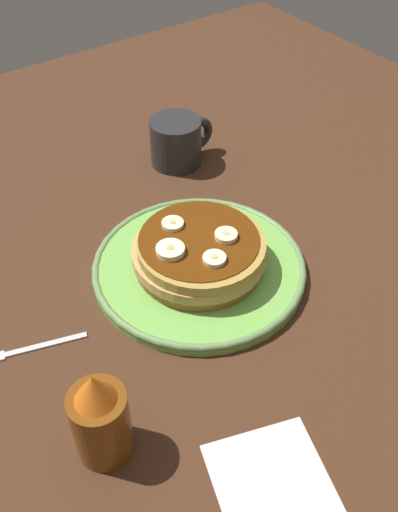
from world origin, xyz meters
TOP-DOWN VIEW (x-y plane):
  - ground_plane at (0.00, 0.00)cm, footprint 140.00×140.00cm
  - plate at (0.00, 0.00)cm, footprint 27.96×27.96cm
  - pancake_stack at (0.23, -0.31)cm, footprint 17.41×17.47cm
  - banana_slice_0 at (2.88, -1.80)cm, footprint 2.90×2.90cm
  - banana_slice_1 at (-0.80, -4.27)cm, footprint 2.88×2.88cm
  - banana_slice_2 at (-4.31, -0.29)cm, footprint 3.58×3.58cm
  - banana_slice_3 at (-1.24, 4.06)cm, footprint 2.86×2.86cm
  - coffee_mug at (12.31, 22.98)cm, footprint 11.26×8.21cm
  - napkin at (-11.06, -27.24)cm, footprint 13.91×13.91cm
  - fork at (-24.07, 1.31)cm, footprint 12.71×4.78cm
  - syrup_bottle at (-22.18, -14.77)cm, footprint 5.68×5.68cm

SIDE VIEW (x-z plane):
  - ground_plane at x=0.00cm, z-range -3.00..0.00cm
  - napkin at x=-11.06cm, z-range 0.00..0.30cm
  - fork at x=-24.07cm, z-range 0.00..0.50cm
  - plate at x=0.00cm, z-range 0.06..1.76cm
  - pancake_stack at x=0.23cm, z-range 1.38..5.86cm
  - coffee_mug at x=12.31cm, z-range 0.11..7.65cm
  - syrup_bottle at x=-22.18cm, z-range -0.73..11.31cm
  - banana_slice_3 at x=-1.24cm, z-range 5.70..6.47cm
  - banana_slice_1 at x=-0.80cm, z-range 5.70..6.51cm
  - banana_slice_0 at x=2.88cm, z-range 5.70..6.61cm
  - banana_slice_2 at x=-4.31cm, z-range 5.70..6.72cm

